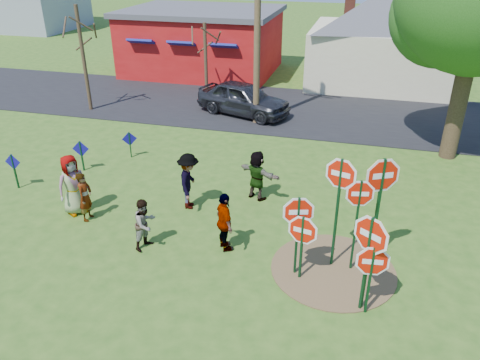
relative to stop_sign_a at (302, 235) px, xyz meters
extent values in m
plane|color=#2E5618|center=(-3.71, 1.53, -1.28)|extent=(120.00, 120.00, 0.00)
cube|color=black|center=(-3.71, 13.03, -1.26)|extent=(120.00, 7.50, 0.04)
cylinder|color=brown|center=(0.79, 0.53, -1.27)|extent=(3.20, 3.20, 0.03)
cube|color=#A11010|center=(-9.21, 19.53, 0.52)|extent=(9.00, 7.00, 3.60)
cube|color=#4C4C51|center=(-9.21, 19.53, 2.47)|extent=(9.40, 7.40, 0.30)
cube|color=navy|center=(-11.71, 15.93, 1.12)|extent=(1.60, 0.78, 0.45)
cube|color=navy|center=(-9.21, 15.93, 1.12)|extent=(1.60, 0.78, 0.45)
cube|color=navy|center=(-6.71, 15.93, 1.12)|extent=(1.60, 0.78, 0.45)
cube|color=beige|center=(1.79, 19.53, 0.32)|extent=(8.00, 7.00, 3.20)
cube|color=brown|center=(-0.21, 18.53, 3.32)|extent=(0.55, 0.55, 1.40)
cube|color=brown|center=(3.79, 20.53, 3.32)|extent=(0.55, 0.55, 1.40)
cube|color=#0F391C|center=(0.00, 0.00, -0.39)|extent=(0.07, 0.08, 1.78)
cylinder|color=white|center=(0.00, 0.00, 0.13)|extent=(1.00, 0.22, 1.01)
cylinder|color=red|center=(0.00, 0.00, 0.13)|extent=(0.86, 0.20, 0.88)
cube|color=white|center=(0.00, 0.00, 0.13)|extent=(0.44, 0.10, 0.13)
cube|color=#0F391C|center=(0.73, 0.75, 0.23)|extent=(0.07, 0.08, 3.03)
cylinder|color=white|center=(0.73, 0.75, 1.37)|extent=(1.02, 0.32, 1.06)
cylinder|color=red|center=(0.73, 0.75, 1.37)|extent=(0.88, 0.28, 0.91)
cube|color=white|center=(0.73, 0.75, 1.37)|extent=(0.45, 0.14, 0.13)
cylinder|color=gold|center=(0.73, 0.75, 1.37)|extent=(1.02, 0.31, 1.06)
cube|color=#0F391C|center=(1.22, 0.70, -0.01)|extent=(0.06, 0.07, 2.55)
cylinder|color=white|center=(1.22, 0.70, 0.93)|extent=(0.92, 0.22, 0.94)
cylinder|color=red|center=(1.22, 0.70, 0.93)|extent=(0.79, 0.20, 0.81)
cube|color=white|center=(1.22, 0.70, 0.93)|extent=(0.40, 0.10, 0.12)
cube|color=#0F391C|center=(1.69, 1.13, 0.21)|extent=(0.09, 0.10, 2.98)
cylinder|color=white|center=(1.69, 1.13, 1.27)|extent=(1.08, 0.55, 1.19)
cylinder|color=red|center=(1.69, 1.13, 1.27)|extent=(0.93, 0.48, 1.03)
cube|color=white|center=(1.69, 1.13, 1.27)|extent=(0.47, 0.24, 0.15)
cylinder|color=gold|center=(1.69, 1.13, 1.27)|extent=(1.07, 0.55, 1.19)
cube|color=#0F391C|center=(1.63, -0.83, -0.39)|extent=(0.06, 0.07, 1.78)
cylinder|color=white|center=(1.63, -0.83, 0.13)|extent=(1.00, 0.15, 1.00)
cylinder|color=red|center=(1.63, -0.83, 0.13)|extent=(0.86, 0.13, 0.87)
cube|color=white|center=(1.63, -0.83, 0.13)|extent=(0.44, 0.06, 0.12)
cube|color=#0F391C|center=(1.52, -0.75, -0.06)|extent=(0.10, 0.10, 2.45)
cylinder|color=white|center=(1.52, -0.75, 0.74)|extent=(0.98, 0.69, 1.18)
cylinder|color=red|center=(1.52, -0.75, 0.74)|extent=(0.85, 0.60, 1.02)
cube|color=white|center=(1.52, -0.75, 0.74)|extent=(0.43, 0.30, 0.15)
cylinder|color=gold|center=(1.52, -0.75, 0.74)|extent=(0.97, 0.68, 1.18)
cube|color=#0F391C|center=(-0.15, 0.15, -0.19)|extent=(0.07, 0.08, 2.19)
cylinder|color=white|center=(-0.15, 0.15, 0.53)|extent=(1.01, 0.31, 1.04)
cylinder|color=red|center=(-0.15, 0.15, 0.53)|extent=(0.87, 0.28, 0.90)
cube|color=white|center=(-0.15, 0.15, 0.53)|extent=(0.44, 0.14, 0.13)
cube|color=#0F391C|center=(-10.06, 2.32, -0.66)|extent=(0.05, 0.06, 1.25)
cube|color=navy|center=(-10.06, 2.32, -0.30)|extent=(0.57, 0.04, 0.57)
cube|color=#0F391C|center=(-8.64, 4.14, -0.71)|extent=(0.06, 0.07, 1.15)
cube|color=navy|center=(-8.64, 4.14, -0.42)|extent=(0.61, 0.14, 0.61)
cube|color=#0F391C|center=(-7.49, 5.68, -0.76)|extent=(0.07, 0.07, 1.04)
cube|color=navy|center=(-7.49, 5.68, -0.51)|extent=(0.51, 0.29, 0.57)
imported|color=#3E4899|center=(-7.19, 1.40, -0.32)|extent=(1.02, 1.12, 1.93)
imported|color=#1F6F6E|center=(-6.64, 1.14, -0.51)|extent=(0.40, 0.58, 1.54)
imported|color=#9C643C|center=(-4.27, 0.25, -0.54)|extent=(0.76, 0.86, 1.48)
imported|color=#35363A|center=(-3.90, 2.63, -0.37)|extent=(0.90, 1.29, 1.82)
imported|color=#4F2B58|center=(-2.16, 0.70, -0.42)|extent=(0.93, 1.06, 1.72)
imported|color=#204C2B|center=(-1.98, 3.74, -0.45)|extent=(1.61, 1.12, 1.67)
imported|color=#2D2D32|center=(-4.51, 11.73, -0.45)|extent=(4.97, 3.23, 1.58)
cylinder|color=#4C3823|center=(-3.66, 10.77, 3.27)|extent=(0.28, 0.28, 9.11)
cylinder|color=#382819|center=(4.52, 8.96, 1.18)|extent=(0.63, 0.63, 4.92)
sphere|color=#1C4C14|center=(3.51, 9.85, 3.86)|extent=(3.80, 3.80, 3.80)
cylinder|color=#382819|center=(-12.12, 10.48, 1.23)|extent=(0.18, 0.18, 5.03)
cylinder|color=#382819|center=(-7.22, 14.21, 0.66)|extent=(0.18, 0.18, 3.89)
camera|label=1|loc=(0.97, -9.45, 6.25)|focal=35.00mm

